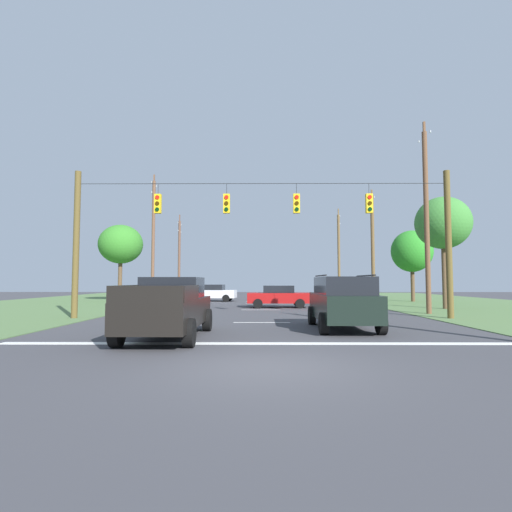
{
  "coord_description": "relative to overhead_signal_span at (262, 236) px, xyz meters",
  "views": [
    {
      "loc": [
        -0.14,
        -8.64,
        1.81
      ],
      "look_at": [
        -0.29,
        13.75,
        3.23
      ],
      "focal_mm": 28.17,
      "sensor_mm": 36.0,
      "label": 1
    }
  ],
  "objects": [
    {
      "name": "tree_roadside_right",
      "position": [
        13.56,
        16.27,
        0.44
      ],
      "size": [
        3.61,
        3.61,
        6.37
      ],
      "color": "brown",
      "rests_on": "ground"
    },
    {
      "name": "lane_dash_0",
      "position": [
        -0.02,
        -1.76,
        -4.04
      ],
      "size": [
        2.5,
        0.15,
        0.01
      ],
      "primitive_type": "cube",
      "rotation": [
        0.0,
        0.0,
        1.57
      ],
      "color": "white",
      "rests_on": "ground"
    },
    {
      "name": "suv_black",
      "position": [
        3.04,
        -4.25,
        -2.98
      ],
      "size": [
        2.25,
        4.82,
        2.05
      ],
      "color": "black",
      "rests_on": "ground"
    },
    {
      "name": "utility_pole_mid_right",
      "position": [
        9.26,
        2.77,
        1.28
      ],
      "size": [
        0.28,
        1.66,
        10.89
      ],
      "color": "brown",
      "rests_on": "ground"
    },
    {
      "name": "lane_dash_2",
      "position": [
        -0.02,
        13.8,
        -4.04
      ],
      "size": [
        2.5,
        0.15,
        0.01
      ],
      "primitive_type": "cube",
      "rotation": [
        0.0,
        0.0,
        1.57
      ],
      "color": "white",
      "rests_on": "ground"
    },
    {
      "name": "utility_pole_near_left",
      "position": [
        9.45,
        28.34,
        1.13
      ],
      "size": [
        0.31,
        1.91,
        10.56
      ],
      "color": "brown",
      "rests_on": "ground"
    },
    {
      "name": "utility_pole_far_left",
      "position": [
        -9.62,
        16.11,
        1.67
      ],
      "size": [
        0.29,
        1.66,
        11.46
      ],
      "color": "brown",
      "rests_on": "ground"
    },
    {
      "name": "lane_dash_3",
      "position": [
        -0.02,
        16.7,
        -4.04
      ],
      "size": [
        2.5,
        0.15,
        0.01
      ],
      "primitive_type": "cube",
      "rotation": [
        0.0,
        0.0,
        1.57
      ],
      "color": "white",
      "rests_on": "ground"
    },
    {
      "name": "tree_roadside_far_right",
      "position": [
        -12.81,
        16.94,
        1.14
      ],
      "size": [
        3.97,
        3.97,
        6.99
      ],
      "color": "brown",
      "rests_on": "ground"
    },
    {
      "name": "stop_bar_stripe",
      "position": [
        -0.02,
        -7.76,
        -4.04
      ],
      "size": [
        15.43,
        0.45,
        0.01
      ],
      "primitive_type": "cube",
      "color": "white",
      "rests_on": "ground"
    },
    {
      "name": "lane_dash_4",
      "position": [
        -0.02,
        29.6,
        -4.04
      ],
      "size": [
        2.5,
        0.15,
        0.01
      ],
      "primitive_type": "cube",
      "rotation": [
        0.0,
        0.0,
        1.57
      ],
      "color": "white",
      "rests_on": "ground"
    },
    {
      "name": "utility_pole_far_right",
      "position": [
        9.59,
        14.59,
        0.68
      ],
      "size": [
        0.31,
        1.53,
        9.7
      ],
      "color": "brown",
      "rests_on": "ground"
    },
    {
      "name": "distant_car_crossing_white",
      "position": [
        -4.4,
        17.12,
        -3.25
      ],
      "size": [
        4.44,
        2.32,
        1.52
      ],
      "color": "silver",
      "rests_on": "ground"
    },
    {
      "name": "overhead_signal_span",
      "position": [
        0.0,
        0.0,
        0.0
      ],
      "size": [
        18.59,
        0.31,
        7.28
      ],
      "color": "brown",
      "rests_on": "ground"
    },
    {
      "name": "utility_pole_distant_right",
      "position": [
        -9.51,
        27.41,
        0.7
      ],
      "size": [
        0.29,
        1.99,
        9.7
      ],
      "color": "brown",
      "rests_on": "ground"
    },
    {
      "name": "lane_dash_1",
      "position": [
        -0.02,
        6.12,
        -4.04
      ],
      "size": [
        2.5,
        0.15,
        0.01
      ],
      "primitive_type": "cube",
      "rotation": [
        0.0,
        0.0,
        1.57
      ],
      "color": "white",
      "rests_on": "ground"
    },
    {
      "name": "ground_plane",
      "position": [
        -0.02,
        -10.96,
        -4.04
      ],
      "size": [
        120.0,
        120.0,
        0.0
      ],
      "primitive_type": "plane",
      "color": "#3D3D42"
    },
    {
      "name": "pickup_truck",
      "position": [
        -3.06,
        -6.57,
        -3.08
      ],
      "size": [
        2.31,
        5.41,
        1.95
      ],
      "color": "black",
      "rests_on": "ground"
    },
    {
      "name": "distant_car_oncoming",
      "position": [
        1.22,
        8.46,
        -3.25
      ],
      "size": [
        4.32,
        2.06,
        1.52
      ],
      "color": "maroon",
      "rests_on": "ground"
    },
    {
      "name": "tree_roadside_left",
      "position": [
        12.01,
        6.73,
        1.59
      ],
      "size": [
        3.55,
        3.55,
        7.39
      ],
      "color": "brown",
      "rests_on": "ground"
    }
  ]
}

